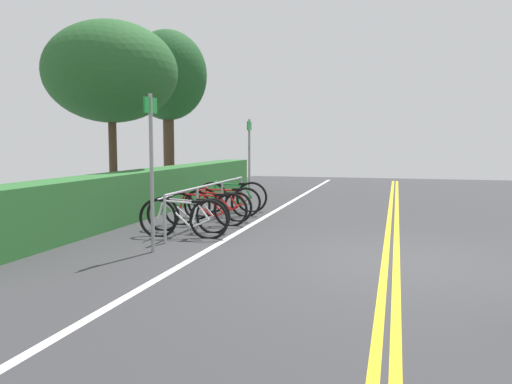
{
  "coord_description": "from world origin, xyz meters",
  "views": [
    {
      "loc": [
        -7.77,
        -0.05,
        1.75
      ],
      "look_at": [
        2.72,
        2.74,
        0.7
      ],
      "focal_mm": 37.12,
      "sensor_mm": 36.0,
      "label": 1
    }
  ],
  "objects_px": {
    "tree_far_right": "(168,77)",
    "bicycle_0": "(183,218)",
    "bicycle_2": "(205,209)",
    "bicycle_5": "(232,197)",
    "sign_post_near": "(151,158)",
    "tree_mid": "(111,72)",
    "bicycle_1": "(188,215)",
    "bicycle_3": "(217,206)",
    "sign_post_far": "(249,153)",
    "bike_rack": "(210,194)",
    "bicycle_4": "(224,202)"
  },
  "relations": [
    {
      "from": "sign_post_near",
      "to": "tree_mid",
      "type": "relative_size",
      "value": 0.52
    },
    {
      "from": "bicycle_2",
      "to": "bicycle_4",
      "type": "xyz_separation_m",
      "value": [
        1.34,
        0.02,
        -0.01
      ]
    },
    {
      "from": "sign_post_near",
      "to": "sign_post_far",
      "type": "height_order",
      "value": "sign_post_near"
    },
    {
      "from": "bicycle_4",
      "to": "tree_mid",
      "type": "xyz_separation_m",
      "value": [
        0.53,
        3.15,
        3.12
      ]
    },
    {
      "from": "bicycle_2",
      "to": "tree_mid",
      "type": "distance_m",
      "value": 4.82
    },
    {
      "from": "sign_post_far",
      "to": "tree_far_right",
      "type": "bearing_deg",
      "value": 55.95
    },
    {
      "from": "tree_mid",
      "to": "tree_far_right",
      "type": "xyz_separation_m",
      "value": [
        4.24,
        0.37,
        0.39
      ]
    },
    {
      "from": "bicycle_0",
      "to": "bicycle_4",
      "type": "bearing_deg",
      "value": 2.64
    },
    {
      "from": "bicycle_0",
      "to": "bicycle_2",
      "type": "height_order",
      "value": "bicycle_0"
    },
    {
      "from": "bicycle_2",
      "to": "bike_rack",
      "type": "bearing_deg",
      "value": -0.76
    },
    {
      "from": "bike_rack",
      "to": "sign_post_near",
      "type": "bearing_deg",
      "value": -177.8
    },
    {
      "from": "sign_post_near",
      "to": "bicycle_2",
      "type": "bearing_deg",
      "value": 2.55
    },
    {
      "from": "bicycle_4",
      "to": "sign_post_far",
      "type": "xyz_separation_m",
      "value": [
        2.46,
        0.09,
        1.06
      ]
    },
    {
      "from": "bicycle_1",
      "to": "tree_far_right",
      "type": "bearing_deg",
      "value": 26.77
    },
    {
      "from": "bicycle_3",
      "to": "sign_post_far",
      "type": "relative_size",
      "value": 0.72
    },
    {
      "from": "bicycle_2",
      "to": "sign_post_near",
      "type": "distance_m",
      "value": 2.91
    },
    {
      "from": "bicycle_2",
      "to": "bicycle_5",
      "type": "height_order",
      "value": "bicycle_5"
    },
    {
      "from": "sign_post_near",
      "to": "tree_mid",
      "type": "height_order",
      "value": "tree_mid"
    },
    {
      "from": "sign_post_near",
      "to": "tree_mid",
      "type": "xyz_separation_m",
      "value": [
        4.55,
        3.3,
        1.98
      ]
    },
    {
      "from": "bike_rack",
      "to": "sign_post_near",
      "type": "xyz_separation_m",
      "value": [
        -3.0,
        -0.12,
        0.85
      ]
    },
    {
      "from": "tree_far_right",
      "to": "bicycle_0",
      "type": "bearing_deg",
      "value": -154.11
    },
    {
      "from": "bicycle_1",
      "to": "bicycle_2",
      "type": "distance_m",
      "value": 0.81
    },
    {
      "from": "bicycle_2",
      "to": "bicycle_5",
      "type": "bearing_deg",
      "value": 2.55
    },
    {
      "from": "bike_rack",
      "to": "bicycle_1",
      "type": "xyz_separation_m",
      "value": [
        -1.12,
        0.06,
        -0.29
      ]
    },
    {
      "from": "sign_post_near",
      "to": "bicycle_1",
      "type": "bearing_deg",
      "value": 5.36
    },
    {
      "from": "tree_mid",
      "to": "bike_rack",
      "type": "bearing_deg",
      "value": -116.05
    },
    {
      "from": "tree_far_right",
      "to": "bicycle_2",
      "type": "bearing_deg",
      "value": -149.88
    },
    {
      "from": "bicycle_5",
      "to": "sign_post_near",
      "type": "height_order",
      "value": "sign_post_near"
    },
    {
      "from": "sign_post_near",
      "to": "tree_far_right",
      "type": "distance_m",
      "value": 9.82
    },
    {
      "from": "bicycle_2",
      "to": "bicycle_3",
      "type": "bearing_deg",
      "value": -0.4
    },
    {
      "from": "bicycle_1",
      "to": "bicycle_2",
      "type": "bearing_deg",
      "value": -4.05
    },
    {
      "from": "bicycle_1",
      "to": "bicycle_5",
      "type": "xyz_separation_m",
      "value": [
        2.94,
        0.04,
        0.04
      ]
    },
    {
      "from": "bike_rack",
      "to": "bicycle_1",
      "type": "bearing_deg",
      "value": 176.87
    },
    {
      "from": "sign_post_far",
      "to": "bike_rack",
      "type": "bearing_deg",
      "value": -178.07
    },
    {
      "from": "sign_post_near",
      "to": "tree_far_right",
      "type": "relative_size",
      "value": 0.46
    },
    {
      "from": "sign_post_far",
      "to": "bicycle_4",
      "type": "bearing_deg",
      "value": -177.92
    },
    {
      "from": "bicycle_5",
      "to": "sign_post_far",
      "type": "distance_m",
      "value": 1.95
    },
    {
      "from": "bicycle_0",
      "to": "bicycle_3",
      "type": "xyz_separation_m",
      "value": [
        2.15,
        0.1,
        -0.03
      ]
    },
    {
      "from": "bicycle_0",
      "to": "tree_mid",
      "type": "xyz_separation_m",
      "value": [
        3.27,
        3.28,
        3.1
      ]
    },
    {
      "from": "bicycle_1",
      "to": "bicycle_4",
      "type": "xyz_separation_m",
      "value": [
        2.14,
        -0.03,
        0.0
      ]
    },
    {
      "from": "sign_post_near",
      "to": "bicycle_5",
      "type": "bearing_deg",
      "value": 2.55
    },
    {
      "from": "bicycle_0",
      "to": "tree_far_right",
      "type": "bearing_deg",
      "value": 25.89
    },
    {
      "from": "bicycle_1",
      "to": "bicycle_5",
      "type": "relative_size",
      "value": 1.02
    },
    {
      "from": "sign_post_near",
      "to": "sign_post_far",
      "type": "bearing_deg",
      "value": 2.06
    },
    {
      "from": "bicycle_2",
      "to": "sign_post_near",
      "type": "xyz_separation_m",
      "value": [
        -2.68,
        -0.12,
        1.13
      ]
    },
    {
      "from": "bicycle_4",
      "to": "tree_far_right",
      "type": "xyz_separation_m",
      "value": [
        4.78,
        3.52,
        3.51
      ]
    },
    {
      "from": "bike_rack",
      "to": "bicycle_1",
      "type": "height_order",
      "value": "bike_rack"
    },
    {
      "from": "bicycle_0",
      "to": "bicycle_3",
      "type": "bearing_deg",
      "value": 2.59
    },
    {
      "from": "tree_far_right",
      "to": "bicycle_4",
      "type": "bearing_deg",
      "value": -143.59
    },
    {
      "from": "bicycle_3",
      "to": "bicycle_4",
      "type": "height_order",
      "value": "bicycle_4"
    }
  ]
}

